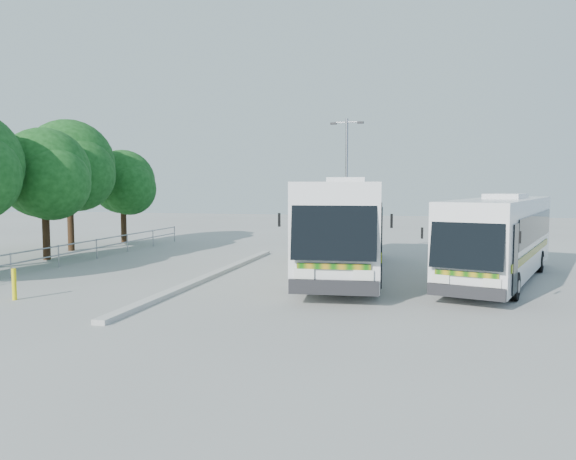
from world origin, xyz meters
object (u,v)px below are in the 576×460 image
(tree_far_c, at_px, (45,173))
(bollard, at_px, (14,284))
(tree_far_d, at_px, (70,165))
(coach_adjacent, at_px, (501,236))
(tree_far_e, at_px, (124,182))
(coach_main, at_px, (346,224))
(lamppost, at_px, (346,181))

(tree_far_c, height_order, bollard, tree_far_c)
(tree_far_d, xyz_separation_m, coach_adjacent, (22.10, -5.02, -3.08))
(tree_far_e, height_order, bollard, tree_far_e)
(tree_far_d, height_order, tree_far_e, tree_far_d)
(tree_far_e, distance_m, bollard, 18.27)
(bollard, bearing_deg, coach_main, 39.97)
(coach_adjacent, xyz_separation_m, bollard, (-15.57, -7.45, -1.23))
(lamppost, bearing_deg, tree_far_c, -155.38)
(tree_far_e, height_order, coach_main, tree_far_e)
(tree_far_c, xyz_separation_m, tree_far_d, (-1.19, 3.70, 0.56))
(coach_adjacent, height_order, lamppost, lamppost)
(tree_far_c, xyz_separation_m, tree_far_e, (-0.51, 8.20, -0.37))
(coach_main, bearing_deg, tree_far_d, 159.58)
(tree_far_c, relative_size, coach_main, 0.47)
(tree_far_d, bearing_deg, tree_far_c, -72.17)
(coach_main, bearing_deg, bollard, -144.91)
(tree_far_d, height_order, coach_main, tree_far_d)
(coach_adjacent, bearing_deg, bollard, -137.84)
(tree_far_d, height_order, bollard, tree_far_d)
(tree_far_c, bearing_deg, tree_far_d, 107.83)
(tree_far_e, relative_size, coach_adjacent, 0.51)
(coach_adjacent, bearing_deg, coach_main, -168.65)
(tree_far_e, bearing_deg, coach_main, -30.22)
(tree_far_e, distance_m, coach_adjacent, 23.54)
(tree_far_c, xyz_separation_m, coach_adjacent, (20.91, -1.32, -2.52))
(tree_far_d, bearing_deg, coach_main, -15.54)
(coach_main, bearing_deg, coach_adjacent, -10.11)
(tree_far_d, relative_size, bollard, 7.21)
(lamppost, bearing_deg, coach_main, -77.08)
(coach_adjacent, relative_size, bollard, 11.39)
(coach_adjacent, distance_m, bollard, 17.31)
(tree_far_c, distance_m, tree_far_e, 8.22)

